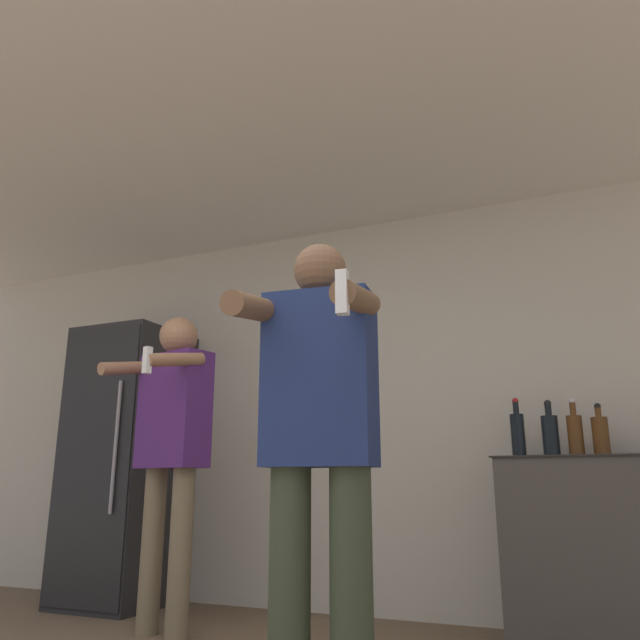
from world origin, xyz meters
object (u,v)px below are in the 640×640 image
refrigerator (126,463)px  person_woman_foreground (319,438)px  bottle_short_whiskey (575,434)px  bottle_red_label (601,435)px  bottle_dark_rum (550,434)px  bottle_tall_gin (518,433)px  person_man_side (172,434)px

refrigerator → person_woman_foreground: size_ratio=1.11×
bottle_short_whiskey → person_woman_foreground: person_woman_foreground is taller
bottle_red_label → bottle_dark_rum: (-0.25, -0.00, 0.01)m
bottle_tall_gin → refrigerator: bearing=-178.3°
bottle_short_whiskey → person_woman_foreground: size_ratio=0.19×
refrigerator → person_woman_foreground: (2.12, -1.51, 0.01)m
refrigerator → bottle_short_whiskey: refrigerator is taller
bottle_tall_gin → person_man_side: person_man_side is taller
bottle_dark_rum → bottle_short_whiskey: bearing=0.0°
bottle_dark_rum → bottle_tall_gin: (-0.17, 0.00, 0.01)m
bottle_red_label → person_man_side: bearing=-163.3°
bottle_dark_rum → person_man_side: (-1.98, -0.67, 0.01)m
bottle_dark_rum → person_woman_foreground: size_ratio=0.19×
bottle_dark_rum → bottle_tall_gin: bearing=180.0°
person_man_side → person_woman_foreground: bearing=-35.1°
bottle_red_label → person_woman_foreground: size_ratio=0.17×
bottle_short_whiskey → person_man_side: bearing=-162.4°
bottle_short_whiskey → refrigerator: bearing=-178.5°
bottle_red_label → person_man_side: size_ratio=0.16×
bottle_short_whiskey → person_man_side: person_man_side is taller
person_man_side → bottle_red_label: bearing=16.7°
bottle_red_label → bottle_tall_gin: (-0.42, -0.00, 0.02)m
bottle_dark_rum → bottle_short_whiskey: (0.13, 0.00, -0.00)m
bottle_tall_gin → person_man_side: 1.94m
bottle_tall_gin → bottle_dark_rum: bearing=0.0°
bottle_short_whiskey → bottle_red_label: bearing=0.0°
bottle_dark_rum → person_woman_foreground: 1.73m
bottle_tall_gin → person_woman_foreground: bearing=-107.7°
bottle_red_label → person_woman_foreground: 1.84m
bottle_red_label → person_man_side: (-2.23, -0.67, 0.02)m
bottle_short_whiskey → person_woman_foreground: 1.78m
person_man_side → bottle_dark_rum: bearing=18.7°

